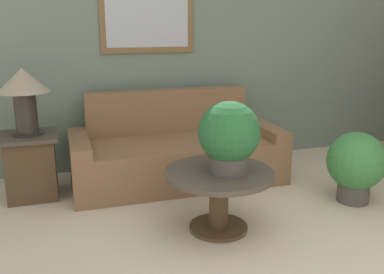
# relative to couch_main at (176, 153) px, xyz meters

# --- Properties ---
(wall_back) EXTENTS (7.74, 0.09, 2.60)m
(wall_back) POSITION_rel_couch_main_xyz_m (0.39, 0.59, 1.02)
(wall_back) COLOR slate
(wall_back) RESTS_ON ground_plane
(couch_main) EXTENTS (2.08, 0.90, 0.89)m
(couch_main) POSITION_rel_couch_main_xyz_m (0.00, 0.00, 0.00)
(couch_main) COLOR brown
(couch_main) RESTS_ON ground_plane
(coffee_table) EXTENTS (0.83, 0.83, 0.48)m
(coffee_table) POSITION_rel_couch_main_xyz_m (0.02, -1.16, 0.07)
(coffee_table) COLOR #4C3823
(coffee_table) RESTS_ON ground_plane
(side_table) EXTENTS (0.50, 0.50, 0.60)m
(side_table) POSITION_rel_couch_main_xyz_m (-1.39, -0.02, 0.02)
(side_table) COLOR #4C3823
(side_table) RESTS_ON ground_plane
(table_lamp) EXTENTS (0.46, 0.46, 0.60)m
(table_lamp) POSITION_rel_couch_main_xyz_m (-1.39, -0.02, 0.73)
(table_lamp) COLOR #2D2823
(table_lamp) RESTS_ON side_table
(potted_plant_on_table) EXTENTS (0.46, 0.46, 0.54)m
(potted_plant_on_table) POSITION_rel_couch_main_xyz_m (0.07, -1.21, 0.49)
(potted_plant_on_table) COLOR #4C4742
(potted_plant_on_table) RESTS_ON coffee_table
(potted_plant_floor) EXTENTS (0.52, 0.52, 0.64)m
(potted_plant_floor) POSITION_rel_couch_main_xyz_m (1.38, -1.02, 0.07)
(potted_plant_floor) COLOR #4C4742
(potted_plant_floor) RESTS_ON ground_plane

